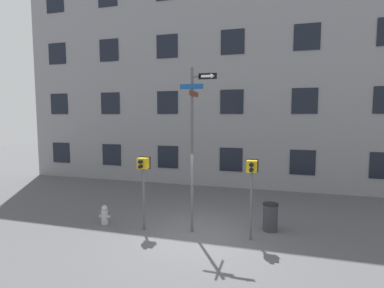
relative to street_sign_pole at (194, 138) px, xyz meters
name	(u,v)px	position (x,y,z in m)	size (l,w,h in m)	color
ground_plane	(199,237)	(0.25, -0.31, -3.00)	(60.00, 60.00, 0.00)	#515154
building_facade	(233,43)	(0.25, 6.50, 4.30)	(24.00, 0.63, 14.59)	gray
street_sign_pole	(194,138)	(0.00, 0.00, 0.00)	(1.14, 0.97, 5.15)	#4C4C51
pedestrian_signal_left	(143,173)	(-1.61, -0.23, -1.14)	(0.39, 0.40, 2.38)	#4C4C51
pedestrian_signal_right	(252,178)	(1.79, -0.10, -1.12)	(0.36, 0.40, 2.42)	#4C4C51
fire_hydrant	(105,215)	(-3.10, -0.17, -2.68)	(0.39, 0.23, 0.66)	#A5A5A8
trash_bin	(270,217)	(2.34, 0.80, -2.55)	(0.49, 0.49, 0.89)	#333338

